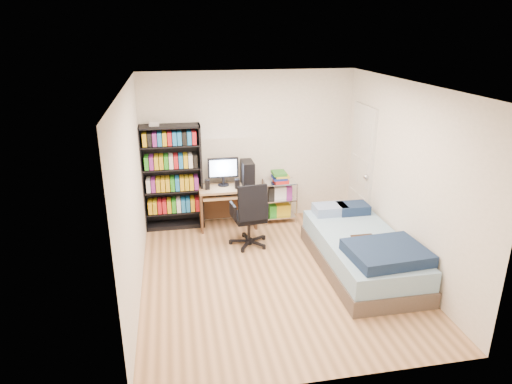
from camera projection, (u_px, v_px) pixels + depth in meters
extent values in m
cube|color=tan|center=(275.00, 275.00, 6.15)|extent=(3.50, 4.00, 0.04)
cube|color=silver|center=(278.00, 83.00, 5.28)|extent=(3.50, 4.00, 0.04)
cube|color=white|center=(249.00, 147.00, 7.58)|extent=(3.50, 0.04, 2.50)
cube|color=white|center=(330.00, 265.00, 3.85)|extent=(3.50, 0.04, 2.50)
cube|color=white|center=(131.00, 196.00, 5.41)|extent=(0.04, 4.00, 2.50)
cube|color=white|center=(407.00, 179.00, 6.02)|extent=(0.04, 4.00, 2.50)
cube|color=black|center=(172.00, 178.00, 7.33)|extent=(0.96, 0.32, 1.70)
cube|color=black|center=(174.00, 211.00, 7.53)|extent=(0.90, 0.30, 0.02)
cube|color=#B41821|center=(174.00, 205.00, 7.47)|extent=(0.83, 0.26, 0.20)
cube|color=black|center=(173.00, 190.00, 7.40)|extent=(0.90, 0.30, 0.02)
cube|color=blue|center=(173.00, 183.00, 7.35)|extent=(0.83, 0.26, 0.20)
cube|color=black|center=(172.00, 168.00, 7.27)|extent=(0.90, 0.30, 0.02)
cube|color=gold|center=(171.00, 161.00, 7.22)|extent=(0.83, 0.26, 0.20)
cube|color=black|center=(170.00, 145.00, 7.14)|extent=(0.90, 0.30, 0.02)
cube|color=#26911F|center=(170.00, 138.00, 7.09)|extent=(0.83, 0.26, 0.20)
cube|color=silver|center=(154.00, 123.00, 6.98)|extent=(0.15, 0.13, 0.07)
cube|color=tan|center=(227.00, 188.00, 7.40)|extent=(0.91, 0.50, 0.04)
cube|color=#3D2C21|center=(201.00, 210.00, 7.44)|extent=(0.04, 0.50, 0.65)
cube|color=#3D2C21|center=(254.00, 206.00, 7.60)|extent=(0.04, 0.50, 0.65)
cube|color=#3D2C21|center=(226.00, 202.00, 7.73)|extent=(0.88, 0.03, 0.59)
cube|color=tan|center=(228.00, 195.00, 7.37)|extent=(0.82, 0.41, 0.02)
cube|color=black|center=(228.00, 194.00, 7.34)|extent=(0.40, 0.14, 0.02)
cube|color=black|center=(223.00, 168.00, 7.38)|extent=(0.49, 0.05, 0.33)
cube|color=silver|center=(223.00, 168.00, 7.35)|extent=(0.44, 0.01, 0.27)
cube|color=black|center=(248.00, 173.00, 7.43)|extent=(0.18, 0.38, 0.40)
cube|color=black|center=(207.00, 185.00, 7.27)|extent=(0.07, 0.07, 0.16)
cube|color=black|center=(237.00, 184.00, 7.31)|extent=(0.07, 0.07, 0.16)
cylinder|color=black|center=(249.00, 229.00, 6.91)|extent=(0.05, 0.05, 0.36)
cube|color=black|center=(249.00, 217.00, 6.84)|extent=(0.50, 0.50, 0.08)
cube|color=black|center=(253.00, 203.00, 6.55)|extent=(0.45, 0.19, 0.52)
cube|color=black|center=(233.00, 211.00, 6.72)|extent=(0.07, 0.28, 0.21)
cube|color=black|center=(264.00, 207.00, 6.86)|extent=(0.07, 0.28, 0.21)
cylinder|color=silver|center=(267.00, 206.00, 7.52)|extent=(0.02, 0.02, 0.71)
cylinder|color=silver|center=(297.00, 204.00, 7.61)|extent=(0.02, 0.02, 0.71)
cylinder|color=silver|center=(262.00, 198.00, 7.85)|extent=(0.02, 0.02, 0.71)
cylinder|color=silver|center=(291.00, 196.00, 7.94)|extent=(0.02, 0.02, 0.71)
cube|color=silver|center=(279.00, 215.00, 7.82)|extent=(0.52, 0.36, 0.02)
cube|color=silver|center=(279.00, 198.00, 7.71)|extent=(0.52, 0.36, 0.02)
cube|color=silver|center=(280.00, 182.00, 7.61)|extent=(0.52, 0.36, 0.02)
cube|color=#B01C19|center=(280.00, 177.00, 7.58)|extent=(0.22, 0.28, 0.16)
cube|color=brown|center=(361.00, 262.00, 6.25)|extent=(1.08, 2.16, 0.22)
cube|color=#81AAC1|center=(362.00, 246.00, 6.17)|extent=(1.04, 2.12, 0.26)
cube|color=#142441|center=(387.00, 253.00, 5.56)|extent=(0.97, 0.82, 0.15)
cube|color=#A9CAF0|center=(330.00, 209.00, 6.87)|extent=(0.49, 0.32, 0.14)
cube|color=#142441|center=(353.00, 208.00, 6.91)|extent=(0.45, 0.32, 0.14)
cube|color=#382012|center=(364.00, 238.00, 6.07)|extent=(0.30, 0.24, 0.02)
cube|color=silver|center=(361.00, 168.00, 7.34)|extent=(0.05, 0.80, 2.00)
sphere|color=silver|center=(366.00, 177.00, 7.06)|extent=(0.08, 0.08, 0.08)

